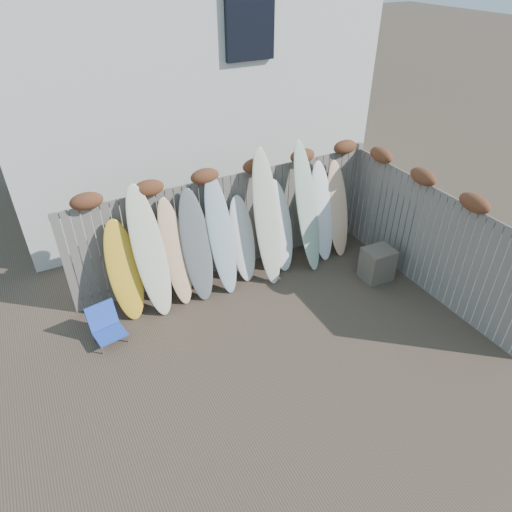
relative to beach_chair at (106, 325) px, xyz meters
name	(u,v)px	position (x,y,z in m)	size (l,w,h in m)	color
ground	(289,342)	(2.62, -1.49, -0.29)	(80.00, 80.00, 0.00)	#493A2D
back_fence	(230,216)	(2.68, 0.90, 0.89)	(6.05, 0.28, 2.24)	slate
right_fence	(428,232)	(5.62, -1.24, 0.85)	(0.28, 4.40, 2.24)	slate
house	(171,59)	(3.12, 5.01, 2.91)	(8.50, 5.50, 6.33)	silver
beach_chair	(106,325)	(0.00, 0.00, 0.00)	(0.55, 0.58, 0.63)	blue
wooden_crate	(377,264)	(5.03, -0.74, 0.03)	(0.56, 0.47, 0.65)	brown
lattice_panel	(398,227)	(5.71, -0.45, 0.51)	(0.04, 1.07, 1.61)	#4B402D
surfboard_0	(124,271)	(0.53, 0.50, 0.58)	(0.54, 0.07, 1.82)	yellow
surfboard_1	(150,252)	(0.99, 0.46, 0.84)	(0.54, 0.07, 2.37)	beige
surfboard_2	(175,253)	(1.44, 0.51, 0.67)	(0.45, 0.07, 2.00)	#FFAD85
surfboard_3	(196,246)	(1.82, 0.47, 0.71)	(0.52, 0.07, 2.09)	slate
surfboard_4	(221,235)	(2.30, 0.47, 0.80)	(0.47, 0.07, 2.27)	#98AABA
surfboard_5	(242,239)	(2.77, 0.56, 0.53)	(0.47, 0.07, 1.70)	white
surfboard_6	(267,218)	(3.20, 0.39, 0.95)	(0.49, 0.07, 2.60)	beige
surfboard_7	(280,227)	(3.57, 0.54, 0.60)	(0.53, 0.07, 1.85)	white
surfboard_8	(307,208)	(4.08, 0.39, 0.95)	(0.46, 0.07, 2.59)	#B1C8AF
surfboard_9	(322,212)	(4.53, 0.51, 0.69)	(0.47, 0.07, 2.05)	white
surfboard_10	(338,209)	(4.90, 0.48, 0.67)	(0.46, 0.07, 2.00)	#FFBF93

